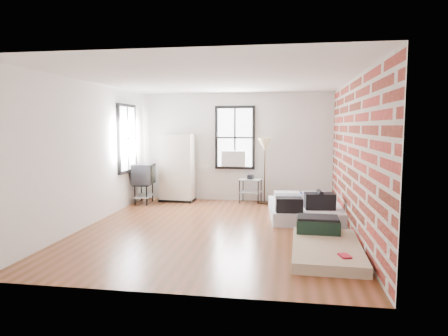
% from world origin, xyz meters
% --- Properties ---
extents(ground, '(6.00, 6.00, 0.00)m').
position_xyz_m(ground, '(0.00, 0.00, 0.00)').
color(ground, brown).
rests_on(ground, ground).
extents(room_shell, '(5.02, 6.02, 2.80)m').
position_xyz_m(room_shell, '(0.23, 0.36, 1.74)').
color(room_shell, silver).
rests_on(room_shell, ground).
extents(mattress_main, '(1.68, 2.17, 0.66)m').
position_xyz_m(mattress_main, '(1.75, 1.31, 0.18)').
color(mattress_main, white).
rests_on(mattress_main, ground).
extents(mattress_bare, '(1.08, 1.97, 0.42)m').
position_xyz_m(mattress_bare, '(1.93, -1.05, 0.13)').
color(mattress_bare, '#C1AA8B').
rests_on(mattress_bare, ground).
extents(wardrobe, '(0.90, 0.54, 1.75)m').
position_xyz_m(wardrobe, '(-1.47, 2.65, 0.87)').
color(wardrobe, black).
rests_on(wardrobe, ground).
extents(side_table, '(0.60, 0.51, 0.72)m').
position_xyz_m(side_table, '(0.43, 2.72, 0.49)').
color(side_table, black).
rests_on(side_table, ground).
extents(floor_lamp, '(0.35, 0.35, 1.65)m').
position_xyz_m(floor_lamp, '(0.79, 2.65, 1.41)').
color(floor_lamp, black).
rests_on(floor_lamp, ground).
extents(tv_stand, '(0.55, 0.74, 1.00)m').
position_xyz_m(tv_stand, '(-2.21, 2.21, 0.72)').
color(tv_stand, black).
rests_on(tv_stand, ground).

